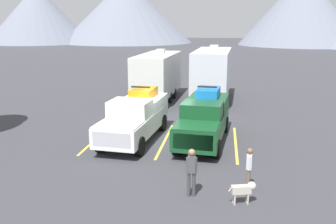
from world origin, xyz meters
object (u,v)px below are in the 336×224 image
Objects in this scene: person_b at (191,169)px; dog at (245,189)px; pickup_truck_b at (204,118)px; camper_trailer_b at (212,72)px; pickup_truck_a at (136,116)px; camper_trailer_a at (158,74)px; person_a at (249,166)px.

person_b reaches higher than dog.
camper_trailer_b reaches higher than pickup_truck_b.
pickup_truck_a is 1.00× the size of pickup_truck_b.
camper_trailer_a reaches higher than pickup_truck_a.
dog is at bearing -9.10° from person_b.
camper_trailer_a is at bearing 109.70° from dog.
person_b is 1.89× the size of dog.
pickup_truck_b is 6.81× the size of dog.
person_b is at bearing -75.90° from camper_trailer_a.
camper_trailer_b reaches higher than person_a.
person_a is (1.79, -14.91, -1.24)m from camper_trailer_b.
person_b is at bearing 170.90° from dog.
camper_trailer_b is at bearing 4.45° from camper_trailer_a.
dog is (5.03, -6.14, -0.65)m from pickup_truck_a.
person_b is at bearing -157.92° from person_a.
person_b is (-0.14, -15.69, -1.15)m from camper_trailer_b.
pickup_truck_b reaches higher than person_a.
pickup_truck_a is 0.73× the size of camper_trailer_b.
camper_trailer_a reaches higher than person_a.
dog is at bearing -99.64° from person_a.
camper_trailer_b is at bearing 89.68° from pickup_truck_b.
person_a is 1.73× the size of dog.
camper_trailer_a reaches higher than dog.
person_a is 0.92× the size of person_b.
pickup_truck_b is 6.11m from person_b.
pickup_truck_b is 3.94× the size of person_a.
camper_trailer_b is (3.42, 9.84, 0.95)m from pickup_truck_a.
camper_trailer_a is 15.75m from person_a.
camper_trailer_b reaches higher than pickup_truck_a.
person_b is at bearing -90.50° from camper_trailer_b.
camper_trailer_a is 0.98× the size of camper_trailer_b.
pickup_truck_a reaches higher than person_a.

